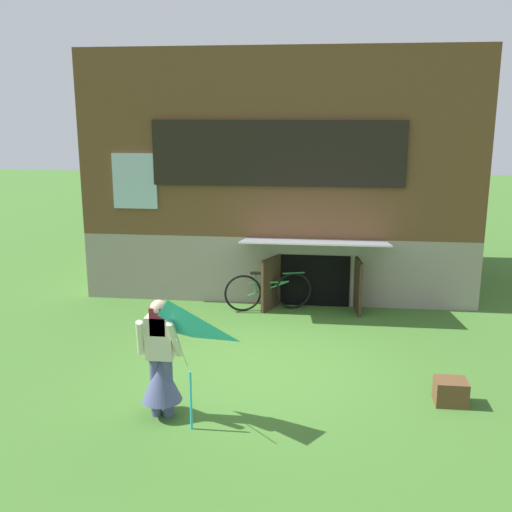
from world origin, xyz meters
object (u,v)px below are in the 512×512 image
bicycle_green (268,291)px  wooden_crate (451,392)px  kite (169,335)px  person (161,368)px

bicycle_green → wooden_crate: 4.60m
kite → bicycle_green: (0.68, 4.90, -0.93)m
bicycle_green → wooden_crate: size_ratio=4.02×
person → bicycle_green: bearing=61.1°
person → wooden_crate: bearing=-5.1°
person → wooden_crate: (3.77, 0.77, -0.49)m
kite → wooden_crate: bearing=20.1°
kite → bicycle_green: size_ratio=0.98×
bicycle_green → wooden_crate: bearing=-67.7°
kite → bicycle_green: 5.04m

